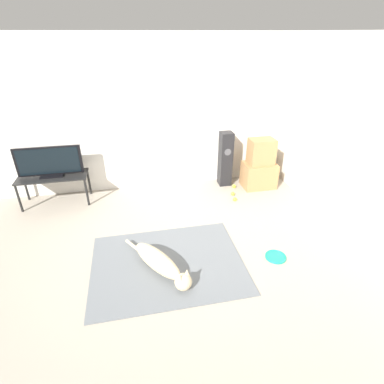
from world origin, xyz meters
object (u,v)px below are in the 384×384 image
(cardboard_box_upper, at_px, (261,152))
(cardboard_box_lower, at_px, (259,175))
(tv_stand, at_px, (53,179))
(tv, at_px, (49,162))
(tennis_ball_loose_on_carpet, at_px, (233,194))
(dog, at_px, (161,263))
(tennis_ball_near_speaker, at_px, (234,186))
(frisbee, at_px, (276,257))
(tennis_ball_by_boxes, at_px, (235,199))
(floor_speaker, at_px, (225,159))

(cardboard_box_upper, bearing_deg, cardboard_box_lower, -15.11)
(cardboard_box_lower, relative_size, tv_stand, 0.54)
(tv, distance_m, tennis_ball_loose_on_carpet, 3.05)
(dog, relative_size, tennis_ball_near_speaker, 15.80)
(cardboard_box_lower, height_order, tennis_ball_loose_on_carpet, cardboard_box_lower)
(frisbee, relative_size, tennis_ball_loose_on_carpet, 3.99)
(cardboard_box_upper, height_order, tennis_ball_by_boxes, cardboard_box_upper)
(tv, height_order, tennis_ball_loose_on_carpet, tv)
(cardboard_box_lower, xyz_separation_m, cardboard_box_upper, (-0.00, 0.00, 0.45))
(tv_stand, height_order, tennis_ball_by_boxes, tv_stand)
(floor_speaker, bearing_deg, tv, -178.09)
(cardboard_box_lower, xyz_separation_m, tv_stand, (-3.51, 0.12, 0.20))
(cardboard_box_lower, height_order, tennis_ball_near_speaker, cardboard_box_lower)
(tv_stand, xyz_separation_m, tennis_ball_near_speaker, (3.06, -0.10, -0.40))
(cardboard_box_lower, bearing_deg, frisbee, -106.17)
(frisbee, distance_m, floor_speaker, 2.20)
(dog, relative_size, tv_stand, 0.97)
(tv, bearing_deg, tv_stand, -90.00)
(tennis_ball_near_speaker, xyz_separation_m, tennis_ball_loose_on_carpet, (-0.11, -0.27, 0.00))
(frisbee, height_order, tennis_ball_near_speaker, tennis_ball_near_speaker)
(tv, distance_m, tennis_ball_near_speaker, 3.14)
(tv, relative_size, tennis_ball_loose_on_carpet, 15.05)
(cardboard_box_lower, distance_m, tv_stand, 3.52)
(tv_stand, distance_m, tv, 0.30)
(cardboard_box_lower, distance_m, floor_speaker, 0.68)
(floor_speaker, bearing_deg, cardboard_box_upper, -21.13)
(cardboard_box_upper, bearing_deg, tennis_ball_loose_on_carpet, -156.30)
(dog, relative_size, cardboard_box_lower, 1.81)
(cardboard_box_upper, bearing_deg, tennis_ball_near_speaker, 177.71)
(tv, bearing_deg, frisbee, -34.71)
(cardboard_box_upper, relative_size, floor_speaker, 0.45)
(dog, distance_m, tennis_ball_loose_on_carpet, 2.18)
(tennis_ball_near_speaker, bearing_deg, tennis_ball_by_boxes, -107.19)
(tv, height_order, tennis_ball_near_speaker, tv)
(tv, bearing_deg, cardboard_box_lower, -2.06)
(tv_stand, height_order, tennis_ball_near_speaker, tv_stand)
(dog, relative_size, tennis_ball_by_boxes, 15.80)
(cardboard_box_upper, relative_size, tennis_ball_loose_on_carpet, 6.83)
(dog, xyz_separation_m, tv_stand, (-1.50, 2.01, 0.30))
(dog, bearing_deg, tennis_ball_by_boxes, 45.54)
(dog, bearing_deg, tv, 126.77)
(tv_stand, bearing_deg, frisbee, -34.68)
(dog, height_order, tv, tv)
(frisbee, bearing_deg, tv_stand, 145.32)
(dog, xyz_separation_m, tennis_ball_loose_on_carpet, (1.44, 1.63, -0.10))
(dog, xyz_separation_m, floor_speaker, (1.43, 2.11, 0.36))
(cardboard_box_upper, relative_size, tennis_ball_near_speaker, 6.83)
(floor_speaker, bearing_deg, dog, -124.17)
(dog, relative_size, frisbee, 3.96)
(cardboard_box_lower, height_order, tv, tv)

